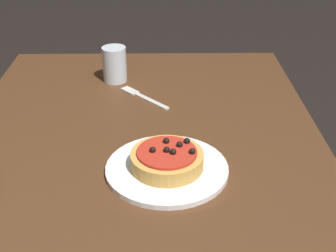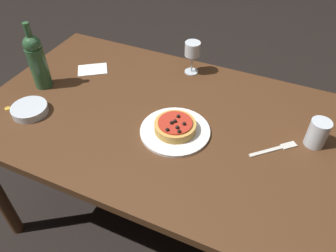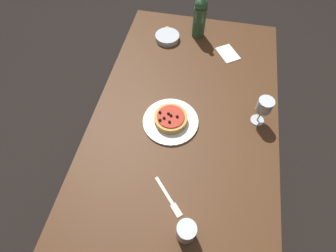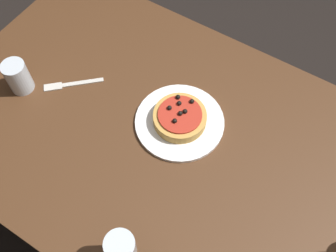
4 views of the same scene
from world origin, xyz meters
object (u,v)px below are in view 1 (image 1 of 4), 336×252
(fork, at_px, (142,96))
(dinner_plate, at_px, (167,169))
(pizza, at_px, (167,159))
(dining_table, at_px, (138,217))
(water_cup, at_px, (115,64))

(fork, bearing_deg, dinner_plate, 147.60)
(dinner_plate, height_order, fork, dinner_plate)
(dinner_plate, xyz_separation_m, fork, (-0.37, -0.07, -0.00))
(pizza, relative_size, fork, 1.04)
(dinner_plate, height_order, pizza, pizza)
(dining_table, xyz_separation_m, pizza, (-0.05, 0.06, 0.11))
(dining_table, bearing_deg, pizza, 130.56)
(dinner_plate, distance_m, fork, 0.38)
(dinner_plate, bearing_deg, pizza, 123.29)
(fork, bearing_deg, pizza, 147.65)
(water_cup, bearing_deg, dining_table, 9.38)
(dining_table, bearing_deg, fork, -179.38)
(fork, bearing_deg, water_cup, -7.36)
(pizza, xyz_separation_m, fork, (-0.37, -0.07, -0.03))
(dining_table, distance_m, pizza, 0.14)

